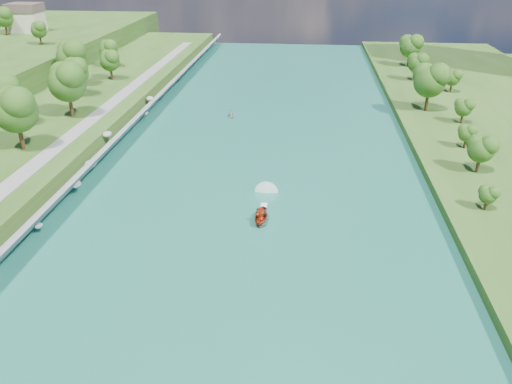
# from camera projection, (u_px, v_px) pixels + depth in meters

# --- Properties ---
(ground) EXTENTS (260.00, 260.00, 0.00)m
(ground) POSITION_uv_depth(u_px,v_px,m) (231.00, 255.00, 60.16)
(ground) COLOR #2D5119
(ground) RESTS_ON ground
(river_water) EXTENTS (55.00, 240.00, 0.10)m
(river_water) POSITION_uv_depth(u_px,v_px,m) (250.00, 184.00, 77.92)
(river_water) COLOR #1B6756
(river_water) RESTS_ON ground
(ridge_west) EXTENTS (60.00, 120.00, 9.00)m
(ridge_west) POSITION_uv_depth(u_px,v_px,m) (6.00, 51.00, 150.12)
(ridge_west) COLOR #2D5119
(ridge_west) RESTS_ON ground
(riprap_bank) EXTENTS (3.67, 236.00, 4.05)m
(riprap_bank) POSITION_uv_depth(u_px,v_px,m) (87.00, 168.00, 78.86)
(riprap_bank) COLOR slate
(riprap_bank) RESTS_ON ground
(riverside_path) EXTENTS (3.00, 200.00, 0.10)m
(riverside_path) POSITION_uv_depth(u_px,v_px,m) (47.00, 155.00, 79.31)
(riverside_path) COLOR gray
(riverside_path) RESTS_ON berm_west
(trees_east) EXTENTS (15.25, 148.02, 11.97)m
(trees_east) POSITION_uv_depth(u_px,v_px,m) (466.00, 120.00, 86.09)
(trees_east) COLOR #1C4612
(trees_east) RESTS_ON berm_east
(trees_ridge) EXTENTS (22.81, 41.04, 9.47)m
(trees_ridge) POSITION_uv_depth(u_px,v_px,m) (5.00, 24.00, 140.78)
(trees_ridge) COLOR #1C4612
(trees_ridge) RESTS_ON ridge_west
(motorboat) EXTENTS (3.60, 18.90, 2.23)m
(motorboat) POSITION_uv_depth(u_px,v_px,m) (262.00, 212.00, 68.13)
(motorboat) COLOR #AE2A0D
(motorboat) RESTS_ON river_water
(raft) EXTENTS (2.57, 3.16, 1.53)m
(raft) POSITION_uv_depth(u_px,v_px,m) (231.00, 115.00, 107.53)
(raft) COLOR gray
(raft) RESTS_ON river_water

